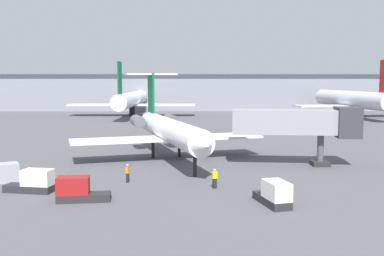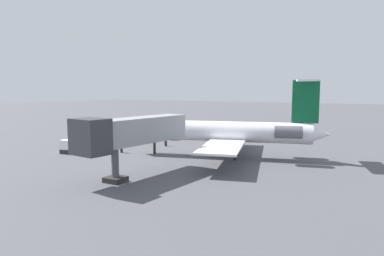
% 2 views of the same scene
% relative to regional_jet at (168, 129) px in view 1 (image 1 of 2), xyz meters
% --- Properties ---
extents(ground_plane, '(400.00, 400.00, 0.10)m').
position_rel_regional_jet_xyz_m(ground_plane, '(-1.44, -1.20, -3.56)').
color(ground_plane, '#4C4C51').
extents(regional_jet, '(22.64, 26.44, 10.03)m').
position_rel_regional_jet_xyz_m(regional_jet, '(0.00, 0.00, 0.00)').
color(regional_jet, white).
rests_on(regional_jet, ground_plane).
extents(jet_bridge, '(13.59, 4.43, 6.31)m').
position_rel_regional_jet_xyz_m(jet_bridge, '(14.64, -4.43, 1.10)').
color(jet_bridge, gray).
rests_on(jet_bridge, ground_plane).
extents(ground_crew_marshaller, '(0.29, 0.42, 1.69)m').
position_rel_regional_jet_xyz_m(ground_crew_marshaller, '(-3.33, -12.12, -2.65)').
color(ground_crew_marshaller, black).
rests_on(ground_crew_marshaller, ground_plane).
extents(ground_crew_loader, '(0.46, 0.38, 1.69)m').
position_rel_regional_jet_xyz_m(ground_crew_loader, '(4.34, -14.47, -2.65)').
color(ground_crew_loader, black).
rests_on(ground_crew_loader, ground_plane).
extents(baggage_tug_lead, '(4.12, 1.78, 1.90)m').
position_rel_regional_jet_xyz_m(baggage_tug_lead, '(-6.35, -18.39, -2.67)').
color(baggage_tug_lead, '#262628').
rests_on(baggage_tug_lead, ground_plane).
extents(baggage_tug_trailing, '(4.20, 2.15, 1.90)m').
position_rel_regional_jet_xyz_m(baggage_tug_trailing, '(-10.59, -15.49, -2.67)').
color(baggage_tug_trailing, '#262628').
rests_on(baggage_tug_trailing, ground_plane).
extents(baggage_tug_spare, '(2.31, 4.22, 1.90)m').
position_rel_regional_jet_xyz_m(baggage_tug_spare, '(8.32, -19.97, -2.67)').
color(baggage_tug_spare, '#262628').
rests_on(baggage_tug_spare, ground_plane).
extents(cargo_container_uld, '(2.78, 2.56, 1.67)m').
position_rel_regional_jet_xyz_m(cargo_container_uld, '(-14.43, -11.53, -2.67)').
color(cargo_container_uld, '#999EA8').
rests_on(cargo_container_uld, ground_plane).
extents(terminal_building, '(173.52, 25.92, 10.77)m').
position_rel_regional_jet_xyz_m(terminal_building, '(-1.44, 92.75, 1.89)').
color(terminal_building, gray).
rests_on(terminal_building, ground_plane).
extents(parked_airliner_centre, '(32.34, 38.35, 13.06)m').
position_rel_regional_jet_xyz_m(parked_airliner_centre, '(-11.08, 63.01, 0.62)').
color(parked_airliner_centre, silver).
rests_on(parked_airliner_centre, ground_plane).
extents(parked_airliner_east_mid, '(28.46, 33.50, 13.43)m').
position_rel_regional_jet_xyz_m(parked_airliner_east_mid, '(43.29, 58.29, 0.81)').
color(parked_airliner_east_mid, silver).
rests_on(parked_airliner_east_mid, ground_plane).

